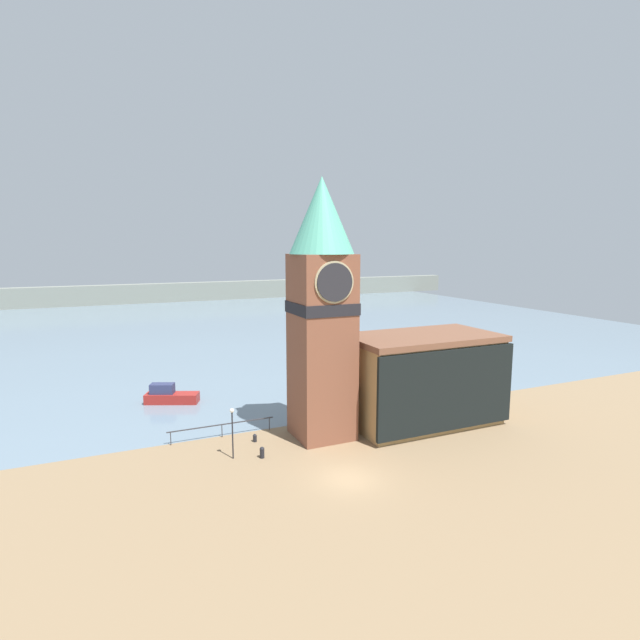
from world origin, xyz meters
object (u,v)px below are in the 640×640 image
boat_near (170,396)px  mooring_bollard_near (262,452)px  clock_tower (322,303)px  pier_building (423,379)px  lamp_post (232,423)px  mooring_bollard_far (255,438)px

boat_near → mooring_bollard_near: size_ratio=6.28×
boat_near → mooring_bollard_near: (4.40, -15.84, -0.25)m
mooring_bollard_near → clock_tower: bearing=20.7°
clock_tower → pier_building: 11.52m
lamp_post → mooring_bollard_near: bearing=-21.1°
clock_tower → boat_near: size_ratio=3.86×
boat_near → lamp_post: (2.45, -15.09, 1.95)m
mooring_bollard_near → mooring_bollard_far: 3.12m
boat_near → lamp_post: size_ratio=1.40×
mooring_bollard_near → lamp_post: 3.03m
boat_near → pier_building: bearing=-13.3°
pier_building → mooring_bollard_near: 15.35m
pier_building → lamp_post: pier_building is taller
mooring_bollard_far → mooring_bollard_near: bearing=-97.0°
clock_tower → mooring_bollard_near: clock_tower is taller
clock_tower → pier_building: bearing=-4.2°
clock_tower → mooring_bollard_far: size_ratio=32.21×
boat_near → mooring_bollard_far: boat_near is taller
clock_tower → mooring_bollard_far: (-5.32, 0.95, -10.46)m
pier_building → mooring_bollard_far: 15.02m
boat_near → lamp_post: 15.41m
pier_building → lamp_post: (-16.83, -0.73, -1.22)m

